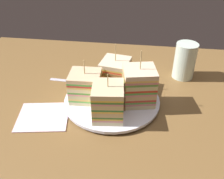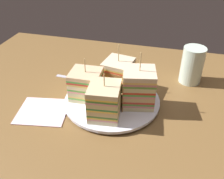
# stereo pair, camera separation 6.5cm
# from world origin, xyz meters

# --- Properties ---
(ground_plane) EXTENTS (1.03, 0.76, 0.02)m
(ground_plane) POSITION_xyz_m (0.00, 0.00, -0.01)
(ground_plane) COLOR brown
(plate) EXTENTS (0.25, 0.25, 0.01)m
(plate) POSITION_xyz_m (0.00, 0.00, 0.01)
(plate) COLOR white
(plate) RESTS_ON ground_plane
(sandwich_wedge_0) EXTENTS (0.08, 0.08, 0.11)m
(sandwich_wedge_0) POSITION_xyz_m (0.07, 0.01, 0.05)
(sandwich_wedge_0) COLOR beige
(sandwich_wedge_0) RESTS_ON plate
(sandwich_wedge_1) EXTENTS (0.08, 0.09, 0.12)m
(sandwich_wedge_1) POSITION_xyz_m (-0.00, 0.07, 0.06)
(sandwich_wedge_1) COLOR beige
(sandwich_wedge_1) RESTS_ON plate
(sandwich_wedge_2) EXTENTS (0.09, 0.09, 0.14)m
(sandwich_wedge_2) POSITION_xyz_m (-0.07, 0.00, 0.06)
(sandwich_wedge_2) COLOR beige
(sandwich_wedge_2) RESTS_ON plate
(sandwich_wedge_3) EXTENTS (0.08, 0.09, 0.13)m
(sandwich_wedge_3) POSITION_xyz_m (0.00, -0.07, 0.05)
(sandwich_wedge_3) COLOR beige
(sandwich_wedge_3) RESTS_ON plate
(chip_pile) EXTENTS (0.08, 0.07, 0.03)m
(chip_pile) POSITION_xyz_m (-0.00, 0.01, 0.03)
(chip_pile) COLOR tan
(chip_pile) RESTS_ON plate
(spoon) EXTENTS (0.16, 0.03, 0.01)m
(spoon) POSITION_xyz_m (0.08, -0.09, 0.00)
(spoon) COLOR silver
(spoon) RESTS_ON ground_plane
(napkin) EXTENTS (0.14, 0.13, 0.01)m
(napkin) POSITION_xyz_m (0.16, 0.08, 0.00)
(napkin) COLOR silver
(napkin) RESTS_ON ground_plane
(drinking_glass) EXTENTS (0.06, 0.06, 0.11)m
(drinking_glass) POSITION_xyz_m (-0.20, -0.17, 0.05)
(drinking_glass) COLOR silver
(drinking_glass) RESTS_ON ground_plane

